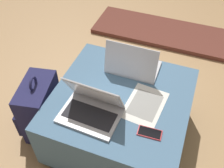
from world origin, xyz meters
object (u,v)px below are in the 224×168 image
(cell_phone, at_px, (150,133))
(backpack, at_px, (39,108))
(paper_sheet, at_px, (145,105))
(laptop_far, at_px, (133,65))
(laptop_near, at_px, (91,108))

(cell_phone, height_order, backpack, backpack)
(cell_phone, xyz_separation_m, paper_sheet, (-0.08, 0.18, -0.00))
(laptop_far, relative_size, paper_sheet, 1.07)
(cell_phone, distance_m, paper_sheet, 0.20)
(laptop_far, relative_size, backpack, 0.67)
(laptop_near, bearing_deg, paper_sheet, 34.21)
(laptop_near, relative_size, cell_phone, 2.58)
(backpack, bearing_deg, paper_sheet, 87.78)
(laptop_far, bearing_deg, paper_sheet, 121.87)
(paper_sheet, bearing_deg, laptop_near, -142.74)
(laptop_near, bearing_deg, laptop_far, 78.11)
(laptop_far, distance_m, paper_sheet, 0.31)
(cell_phone, bearing_deg, paper_sheet, 20.02)
(laptop_near, xyz_separation_m, paper_sheet, (0.27, 0.17, -0.05))
(laptop_near, xyz_separation_m, cell_phone, (0.34, -0.02, -0.04))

